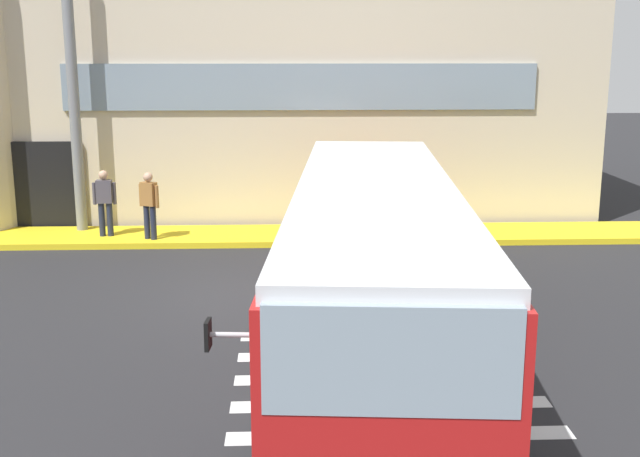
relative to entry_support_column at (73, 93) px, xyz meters
The scene contains 8 objects.
ground_plane 8.10m from the entry_support_column, 48.53° to the right, with size 80.00×90.00×0.02m, color #232326.
bay_paint_stripes 12.31m from the entry_support_column, 54.80° to the right, with size 4.40×3.96×0.01m.
terminal_building 7.41m from the entry_support_column, 56.40° to the left, with size 20.20×13.80×8.01m.
boarding_curb 6.01m from the entry_support_column, ahead, with size 22.40×2.00×0.15m, color yellow.
entry_support_column is the anchor object (origin of this frame).
bus_main_foreground 10.85m from the entry_support_column, 50.18° to the right, with size 3.97×12.32×2.70m.
passenger_near_column 2.79m from the entry_support_column, 42.62° to the right, with size 0.59×0.38×1.68m.
passenger_by_doorway 3.46m from the entry_support_column, 30.26° to the right, with size 0.52×0.38×1.68m.
Camera 1 is at (0.61, -15.17, 4.77)m, focal length 44.68 mm.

